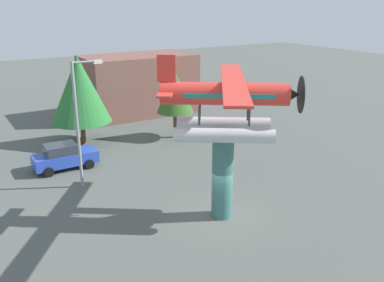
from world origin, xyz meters
TOP-DOWN VIEW (x-y plane):
  - ground_plane at (0.00, 0.00)m, footprint 140.00×140.00m
  - display_pedestal at (0.00, 0.00)m, footprint 1.10×1.10m
  - floatplane_monument at (0.11, -0.07)m, footprint 7.13×9.18m
  - car_mid_blue at (-5.22, 10.99)m, footprint 4.20×2.02m
  - streetlight_primary at (-4.94, 7.49)m, footprint 1.84×0.28m
  - storefront_building at (5.47, 22.00)m, footprint 10.72×5.87m
  - tree_east at (-2.42, 15.60)m, footprint 4.63×4.63m
  - tree_center_back at (4.59, 13.09)m, footprint 3.03×3.03m

SIDE VIEW (x-z plane):
  - ground_plane at x=0.00m, z-range 0.00..0.00m
  - car_mid_blue at x=-5.22m, z-range 0.00..1.76m
  - display_pedestal at x=0.00m, z-range 0.00..4.45m
  - storefront_building at x=5.47m, z-range 0.00..5.80m
  - tree_center_back at x=4.59m, z-range 1.06..6.60m
  - tree_east at x=-2.42m, z-range 0.89..7.81m
  - streetlight_primary at x=-4.94m, z-range 0.63..8.30m
  - floatplane_monument at x=0.11m, z-range 4.12..8.12m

